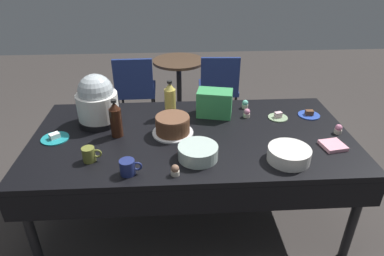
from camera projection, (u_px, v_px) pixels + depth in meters
ground at (192, 215)px, 2.71m from camera, size 9.00×9.00×0.00m
potluck_table at (192, 142)px, 2.37m from camera, size 2.20×1.10×0.75m
frosted_layer_cake at (173, 125)px, 2.32m from camera, size 0.29×0.29×0.13m
slow_cooker at (97, 101)px, 2.41m from camera, size 0.31×0.31×0.37m
glass_salad_bowl at (198, 152)px, 2.06m from camera, size 0.25×0.25×0.09m
ceramic_snack_bowl at (289, 154)px, 2.04m from camera, size 0.26×0.26×0.09m
dessert_plate_sage at (278, 117)px, 2.55m from camera, size 0.15×0.15×0.05m
dessert_plate_teal at (55, 138)px, 2.28m from camera, size 0.19×0.19×0.04m
dessert_plate_cobalt at (309, 114)px, 2.59m from camera, size 0.16×0.16×0.04m
cupcake_berry at (247, 113)px, 2.56m from camera, size 0.05×0.05×0.07m
cupcake_mint at (245, 104)px, 2.70m from camera, size 0.05×0.05×0.07m
cupcake_rose at (175, 170)px, 1.92m from camera, size 0.05×0.05×0.07m
cupcake_lemon at (338, 129)px, 2.34m from camera, size 0.05×0.05×0.07m
soda_bottle_cola at (116, 120)px, 2.27m from camera, size 0.08×0.08×0.27m
soda_bottle_ginger_ale at (170, 100)px, 2.52m from camera, size 0.08×0.08×0.29m
coffee_mug_navy at (128, 167)px, 1.93m from camera, size 0.13×0.09×0.09m
coffee_mug_olive at (89, 154)px, 2.04m from camera, size 0.12×0.08×0.09m
soda_carton at (215, 103)px, 2.55m from camera, size 0.29×0.21×0.20m
paper_napkin_stack at (333, 145)px, 2.19m from camera, size 0.16×0.16×0.02m
maroon_chair_left at (135, 87)px, 3.78m from camera, size 0.45×0.45×0.85m
maroon_chair_right at (219, 85)px, 3.83m from camera, size 0.46×0.46×0.85m
round_cafe_table at (179, 78)px, 4.00m from camera, size 0.60×0.60×0.72m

